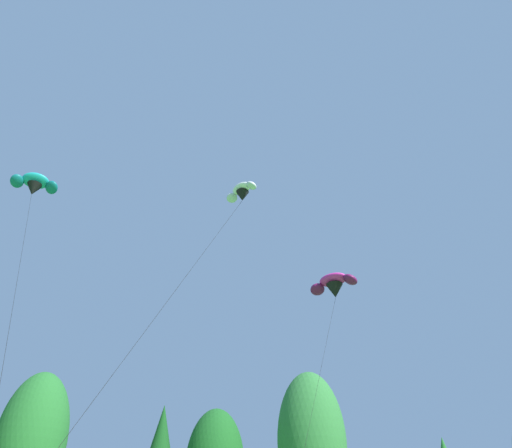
# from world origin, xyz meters

# --- Properties ---
(treeline_tree_c) EXTENTS (5.71, 5.71, 14.48)m
(treeline_tree_c) POSITION_xyz_m (-20.33, 43.14, 8.77)
(treeline_tree_c) COLOR #472D19
(treeline_tree_c) RESTS_ON ground_plane
(treeline_tree_f) EXTENTS (5.74, 5.74, 14.59)m
(treeline_tree_f) POSITION_xyz_m (2.62, 46.81, 8.83)
(treeline_tree_f) COLOR #472D19
(treeline_tree_f) RESTS_ON ground_plane
(parafoil_kite_high_white) EXTENTS (5.36, 10.06, 17.20)m
(parafoil_kite_high_white) POSITION_xyz_m (0.33, 24.37, 18.29)
(parafoil_kite_high_white) COLOR white
(parafoil_kite_mid_magenta) EXTENTS (5.44, 9.37, 17.08)m
(parafoil_kite_mid_magenta) POSITION_xyz_m (5.27, 35.09, 17.43)
(parafoil_kite_mid_magenta) COLOR #D12893
(parafoil_kite_far_teal) EXTENTS (12.94, 13.66, 22.46)m
(parafoil_kite_far_teal) POSITION_xyz_m (-15.27, 27.76, 23.18)
(parafoil_kite_far_teal) COLOR teal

